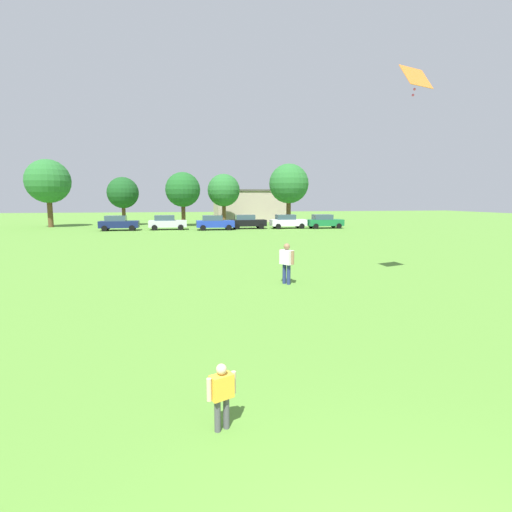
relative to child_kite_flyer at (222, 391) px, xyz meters
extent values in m
plane|color=#568C33|center=(1.51, 26.69, -0.63)|extent=(160.00, 160.00, 0.00)
cylinder|color=#4C4C51|center=(-0.07, -0.03, -0.37)|extent=(0.10, 0.10, 0.52)
cylinder|color=#4C4C51|center=(0.07, 0.03, -0.37)|extent=(0.10, 0.10, 0.52)
cube|color=yellow|center=(0.00, 0.00, 0.07)|extent=(0.40, 0.32, 0.37)
cylinder|color=beige|center=(-0.20, -0.09, 0.08)|extent=(0.08, 0.08, 0.35)
cylinder|color=beige|center=(0.20, 0.09, 0.08)|extent=(0.08, 0.08, 0.35)
sphere|color=beige|center=(0.00, 0.00, 0.35)|extent=(0.16, 0.16, 0.16)
cylinder|color=navy|center=(3.73, 10.32, -0.21)|extent=(0.16, 0.16, 0.84)
cylinder|color=navy|center=(3.85, 10.10, -0.21)|extent=(0.16, 0.16, 0.84)
cube|color=white|center=(3.79, 10.21, 0.50)|extent=(0.55, 0.64, 0.60)
cylinder|color=#936B4C|center=(3.62, 10.51, 0.52)|extent=(0.12, 0.12, 0.56)
cylinder|color=#936B4C|center=(3.97, 9.91, 0.52)|extent=(0.12, 0.12, 0.56)
sphere|color=#936B4C|center=(3.79, 10.21, 0.95)|extent=(0.26, 0.26, 0.26)
cube|color=orange|center=(8.74, 9.33, 7.66)|extent=(1.51, 1.05, 0.87)
sphere|color=#F24C8C|center=(8.74, 9.33, 7.41)|extent=(0.10, 0.10, 0.10)
sphere|color=#F24C8C|center=(8.69, 9.33, 7.19)|extent=(0.10, 0.10, 0.10)
sphere|color=#F24C8C|center=(8.64, 9.33, 6.97)|extent=(0.10, 0.10, 0.10)
cube|color=#141E4C|center=(-7.26, 41.75, 0.07)|extent=(4.30, 1.80, 0.76)
cube|color=#334756|center=(-7.60, 41.75, 0.75)|extent=(2.24, 1.58, 0.60)
cylinder|color=black|center=(-5.79, 42.65, -0.31)|extent=(0.64, 0.22, 0.64)
cylinder|color=black|center=(-5.79, 40.85, -0.31)|extent=(0.64, 0.22, 0.64)
cylinder|color=black|center=(-8.72, 42.65, -0.31)|extent=(0.64, 0.22, 0.64)
cylinder|color=black|center=(-8.72, 40.85, -0.31)|extent=(0.64, 0.22, 0.64)
cube|color=silver|center=(-1.87, 41.89, 0.07)|extent=(4.30, 1.80, 0.76)
cube|color=#334756|center=(-2.22, 41.89, 0.75)|extent=(2.24, 1.58, 0.60)
cylinder|color=black|center=(-0.41, 42.79, -0.31)|extent=(0.64, 0.22, 0.64)
cylinder|color=black|center=(-0.41, 40.99, -0.31)|extent=(0.64, 0.22, 0.64)
cylinder|color=black|center=(-3.33, 42.79, -0.31)|extent=(0.64, 0.22, 0.64)
cylinder|color=black|center=(-3.33, 40.99, -0.31)|extent=(0.64, 0.22, 0.64)
cube|color=#1E38AD|center=(3.52, 40.56, 0.07)|extent=(4.30, 1.80, 0.76)
cube|color=#334756|center=(3.17, 40.56, 0.75)|extent=(2.24, 1.58, 0.60)
cylinder|color=black|center=(4.98, 41.46, -0.31)|extent=(0.64, 0.22, 0.64)
cylinder|color=black|center=(4.98, 39.66, -0.31)|extent=(0.64, 0.22, 0.64)
cylinder|color=black|center=(2.05, 41.46, -0.31)|extent=(0.64, 0.22, 0.64)
cylinder|color=black|center=(2.05, 39.66, -0.31)|extent=(0.64, 0.22, 0.64)
cube|color=black|center=(7.55, 41.79, 0.07)|extent=(4.30, 1.80, 0.76)
cube|color=#334756|center=(7.21, 41.79, 0.75)|extent=(2.24, 1.58, 0.60)
cylinder|color=black|center=(9.01, 42.69, -0.31)|extent=(0.64, 0.22, 0.64)
cylinder|color=black|center=(9.01, 40.89, -0.31)|extent=(0.64, 0.22, 0.64)
cylinder|color=black|center=(6.09, 42.69, -0.31)|extent=(0.64, 0.22, 0.64)
cylinder|color=black|center=(6.09, 40.89, -0.31)|extent=(0.64, 0.22, 0.64)
cube|color=white|center=(12.43, 41.33, 0.07)|extent=(4.30, 1.80, 0.76)
cube|color=#334756|center=(12.09, 41.33, 0.75)|extent=(2.24, 1.58, 0.60)
cylinder|color=black|center=(13.90, 42.23, -0.31)|extent=(0.64, 0.22, 0.64)
cylinder|color=black|center=(13.90, 40.43, -0.31)|extent=(0.64, 0.22, 0.64)
cylinder|color=black|center=(10.97, 42.23, -0.31)|extent=(0.64, 0.22, 0.64)
cylinder|color=black|center=(10.97, 40.43, -0.31)|extent=(0.64, 0.22, 0.64)
cube|color=#196B38|center=(16.89, 40.67, 0.07)|extent=(4.30, 1.80, 0.76)
cube|color=#334756|center=(16.55, 40.67, 0.75)|extent=(2.24, 1.58, 0.60)
cylinder|color=black|center=(18.35, 41.57, -0.31)|extent=(0.64, 0.22, 0.64)
cylinder|color=black|center=(18.35, 39.77, -0.31)|extent=(0.64, 0.22, 0.64)
cylinder|color=black|center=(15.43, 41.57, -0.31)|extent=(0.64, 0.22, 0.64)
cylinder|color=black|center=(15.43, 39.77, -0.31)|extent=(0.64, 0.22, 0.64)
cylinder|color=brown|center=(-16.57, 49.11, 1.09)|extent=(0.63, 0.63, 3.44)
sphere|color=#286B2D|center=(-16.57, 49.11, 5.12)|extent=(5.43, 5.43, 5.43)
cylinder|color=brown|center=(-7.85, 50.66, 0.68)|extent=(0.48, 0.48, 2.62)
sphere|color=#194C1E|center=(-7.85, 50.66, 3.75)|extent=(4.14, 4.14, 4.14)
cylinder|color=brown|center=(0.01, 47.83, 0.79)|extent=(0.52, 0.52, 2.85)
sphere|color=#1E5B23|center=(0.01, 47.83, 4.13)|extent=(4.50, 4.50, 4.50)
cylinder|color=brown|center=(5.63, 50.47, 0.79)|extent=(0.52, 0.52, 2.84)
sphere|color=#286B2D|center=(5.63, 50.47, 4.12)|extent=(4.49, 4.49, 4.49)
cylinder|color=brown|center=(14.04, 47.03, 1.04)|extent=(0.62, 0.62, 3.35)
sphere|color=#286B2D|center=(14.04, 47.03, 4.96)|extent=(5.29, 5.29, 5.29)
cube|color=tan|center=(10.80, 59.14, 1.75)|extent=(11.05, 8.66, 4.77)
cube|color=#4C4742|center=(10.80, 59.14, 4.26)|extent=(11.50, 9.00, 0.24)
camera|label=1|loc=(-0.57, -5.76, 2.91)|focal=28.12mm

